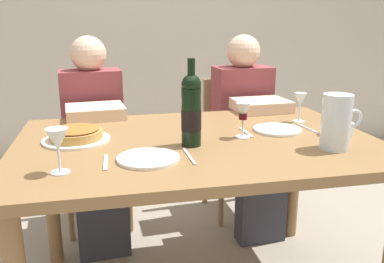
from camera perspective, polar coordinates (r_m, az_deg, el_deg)
name	(u,v)px	position (r m, az deg, el deg)	size (l,w,h in m)	color
back_wall	(143,1)	(3.78, -6.97, 17.79)	(8.00, 0.10, 2.80)	beige
dining_table	(198,160)	(1.73, 0.79, -4.02)	(1.50, 1.00, 0.76)	olive
wine_bottle	(191,110)	(1.58, -0.10, 3.04)	(0.08, 0.08, 0.34)	black
water_pitcher	(336,125)	(1.64, 19.65, 0.84)	(0.17, 0.11, 0.21)	silver
baked_tart	(76,135)	(1.73, -16.05, -0.41)	(0.28, 0.28, 0.06)	white
salad_bowl	(338,127)	(1.86, 19.89, 0.56)	(0.13, 0.13, 0.07)	silver
wine_glass_left_diner	(243,113)	(1.71, 7.21, 2.56)	(0.06, 0.06, 0.15)	silver
wine_glass_right_diner	(300,101)	(2.03, 15.01, 4.13)	(0.06, 0.06, 0.14)	silver
wine_glass_centre	(57,141)	(1.37, -18.45, -1.30)	(0.07, 0.07, 0.15)	silver
dinner_plate_left_setting	(148,158)	(1.46, -6.19, -3.78)	(0.23, 0.23, 0.01)	white
dinner_plate_right_setting	(277,130)	(1.86, 11.95, 0.26)	(0.22, 0.22, 0.01)	white
fork_left_setting	(106,162)	(1.45, -12.10, -4.27)	(0.16, 0.01, 0.01)	silver
knife_left_setting	(189,156)	(1.48, -0.39, -3.52)	(0.18, 0.01, 0.01)	silver
knife_right_setting	(308,129)	(1.93, 16.03, 0.41)	(0.18, 0.01, 0.01)	silver
spoon_right_setting	(246,132)	(1.81, 7.59, -0.11)	(0.16, 0.01, 0.01)	silver
chair_left	(94,144)	(2.59, -13.68, -1.73)	(0.43, 0.43, 0.87)	#9E7A51
diner_left	(95,136)	(2.33, -13.53, -0.59)	(0.37, 0.53, 1.16)	#8E3D42
chair_right	(234,137)	(2.68, 5.93, -0.74)	(0.42, 0.42, 0.87)	#9E7A51
diner_right	(248,128)	(2.44, 7.94, 0.45)	(0.35, 0.52, 1.16)	#8E3D42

